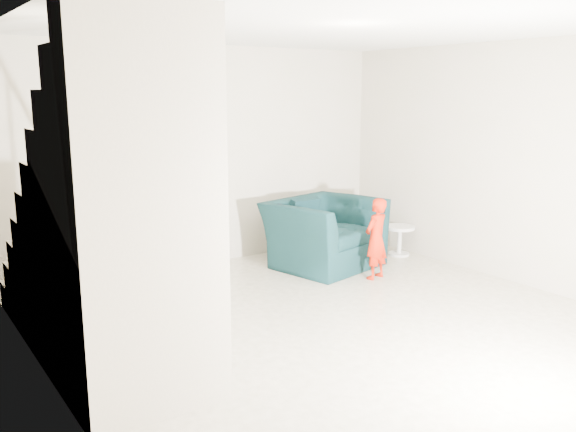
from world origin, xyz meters
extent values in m
plane|color=gray|center=(0.00, 0.00, 0.00)|extent=(5.50, 5.50, 0.00)
plane|color=silver|center=(0.00, 0.00, 2.70)|extent=(5.50, 5.50, 0.00)
plane|color=#AFA98F|center=(0.00, 2.75, 1.35)|extent=(5.00, 0.00, 5.00)
plane|color=#AFA98F|center=(-2.50, 0.00, 1.35)|extent=(0.00, 5.50, 5.50)
plane|color=#AFA98F|center=(2.50, 0.00, 1.35)|extent=(0.00, 5.50, 5.50)
imported|color=black|center=(1.12, 1.81, 0.41)|extent=(1.49, 1.37, 0.83)
imported|color=#A41E05|center=(1.28, 1.05, 0.48)|extent=(0.39, 0.31, 0.95)
cylinder|color=silver|center=(2.25, 1.63, 0.38)|extent=(0.40, 0.40, 0.04)
cylinder|color=silver|center=(2.25, 1.63, 0.18)|extent=(0.06, 0.06, 0.36)
cylinder|color=silver|center=(2.25, 1.63, 0.01)|extent=(0.28, 0.28, 0.03)
cube|color=#ADA089|center=(-2.00, 2.35, 0.14)|extent=(1.00, 0.30, 0.27)
cube|color=#ADA089|center=(-2.00, 2.05, 0.27)|extent=(1.00, 0.30, 0.54)
cube|color=#ADA089|center=(-2.00, 1.75, 0.41)|extent=(1.00, 0.30, 0.81)
cube|color=#ADA089|center=(-2.00, 1.45, 0.54)|extent=(1.00, 0.30, 1.08)
cube|color=#ADA089|center=(-2.00, 1.15, 0.68)|extent=(1.00, 0.30, 1.35)
cube|color=#ADA089|center=(-2.00, 0.85, 0.81)|extent=(1.00, 0.30, 1.62)
cube|color=#ADA089|center=(-2.00, 0.55, 0.95)|extent=(1.00, 0.30, 1.89)
cube|color=#ADA089|center=(-2.00, 0.25, 1.08)|extent=(1.00, 0.30, 2.16)
cube|color=#ADA089|center=(-2.00, -0.05, 1.22)|extent=(1.00, 0.30, 2.43)
cube|color=#ADA089|center=(-2.00, -0.35, 1.35)|extent=(1.00, 0.30, 2.70)
cylinder|color=silver|center=(-1.50, 1.00, 2.25)|extent=(0.04, 3.03, 2.73)
cylinder|color=silver|center=(-1.50, 2.50, 0.50)|extent=(0.04, 0.04, 1.00)
cube|color=black|center=(0.98, 2.05, 0.65)|extent=(0.39, 0.19, 0.39)
cube|color=black|center=(0.60, 1.82, 0.52)|extent=(0.05, 0.50, 0.56)
cube|color=black|center=(1.37, 1.04, 0.83)|extent=(0.03, 0.05, 0.10)
camera|label=1|loc=(-3.43, -4.01, 2.15)|focal=38.00mm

